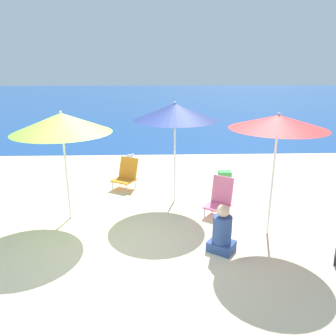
% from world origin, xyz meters
% --- Properties ---
extents(ground_plane, '(60.00, 60.00, 0.00)m').
position_xyz_m(ground_plane, '(0.00, 0.00, 0.00)').
color(ground_plane, beige).
extents(sea_water, '(60.00, 40.00, 0.01)m').
position_xyz_m(sea_water, '(0.00, 25.49, 0.00)').
color(sea_water, '#19478C').
rests_on(sea_water, ground).
extents(beach_umbrella_navy, '(1.73, 1.73, 2.16)m').
position_xyz_m(beach_umbrella_navy, '(1.27, 1.56, 1.95)').
color(beach_umbrella_navy, white).
rests_on(beach_umbrella_navy, ground).
extents(beach_umbrella_lime, '(1.78, 1.78, 2.08)m').
position_xyz_m(beach_umbrella_lime, '(-0.79, 0.79, 1.86)').
color(beach_umbrella_lime, white).
rests_on(beach_umbrella_lime, ground).
extents(beach_umbrella_red, '(1.57, 1.57, 2.14)m').
position_xyz_m(beach_umbrella_red, '(2.84, 0.04, 1.98)').
color(beach_umbrella_red, white).
rests_on(beach_umbrella_red, ground).
extents(beach_chair_orange, '(0.68, 0.69, 0.72)m').
position_xyz_m(beach_chair_orange, '(0.15, 2.45, 0.35)').
color(beach_chair_orange, silver).
rests_on(beach_chair_orange, ground).
extents(beach_chair_pink, '(0.63, 0.64, 0.76)m').
position_xyz_m(beach_chair_pink, '(2.14, 0.88, 0.35)').
color(beach_chair_pink, silver).
rests_on(beach_chair_pink, ground).
extents(person_seated_near, '(0.51, 0.50, 0.79)m').
position_xyz_m(person_seated_near, '(1.91, -0.48, 0.32)').
color(person_seated_near, '#334C8C').
rests_on(person_seated_near, ground).
extents(backpack_green, '(0.31, 0.27, 0.31)m').
position_xyz_m(backpack_green, '(2.60, 2.67, 0.15)').
color(backpack_green, '#47B756').
rests_on(backpack_green, ground).
extents(seagull, '(0.27, 0.11, 0.23)m').
position_xyz_m(seagull, '(0.06, 4.83, 0.14)').
color(seagull, gold).
rests_on(seagull, ground).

